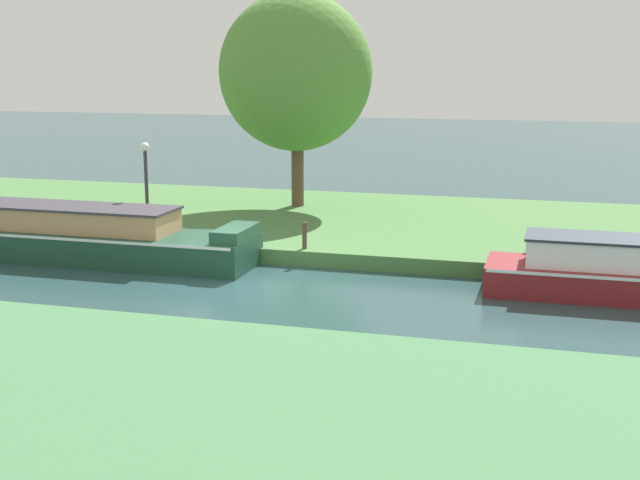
{
  "coord_description": "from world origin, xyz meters",
  "views": [
    {
      "loc": [
        6.95,
        -18.0,
        5.11
      ],
      "look_at": [
        1.48,
        1.2,
        0.9
      ],
      "focal_mm": 47.45,
      "sensor_mm": 36.0,
      "label": 1
    }
  ],
  "objects_px": {
    "lamp_post": "(146,176)",
    "forest_barge": "(64,234)",
    "maroon_narrowboat": "(620,272)",
    "willow_tree_left": "(295,72)",
    "mooring_post_near": "(530,248)",
    "mooring_post_far": "(305,235)"
  },
  "relations": [
    {
      "from": "maroon_narrowboat",
      "to": "lamp_post",
      "type": "height_order",
      "value": "lamp_post"
    },
    {
      "from": "mooring_post_near",
      "to": "forest_barge",
      "type": "bearing_deg",
      "value": -174.55
    },
    {
      "from": "forest_barge",
      "to": "mooring_post_near",
      "type": "relative_size",
      "value": 14.13
    },
    {
      "from": "mooring_post_near",
      "to": "willow_tree_left",
      "type": "bearing_deg",
      "value": 142.03
    },
    {
      "from": "forest_barge",
      "to": "willow_tree_left",
      "type": "height_order",
      "value": "willow_tree_left"
    },
    {
      "from": "maroon_narrowboat",
      "to": "mooring_post_near",
      "type": "xyz_separation_m",
      "value": [
        -1.97,
        1.14,
        0.17
      ]
    },
    {
      "from": "forest_barge",
      "to": "lamp_post",
      "type": "height_order",
      "value": "lamp_post"
    },
    {
      "from": "maroon_narrowboat",
      "to": "willow_tree_left",
      "type": "xyz_separation_m",
      "value": [
        -9.77,
        7.23,
        4.2
      ]
    },
    {
      "from": "maroon_narrowboat",
      "to": "willow_tree_left",
      "type": "relative_size",
      "value": 0.81
    },
    {
      "from": "forest_barge",
      "to": "mooring_post_far",
      "type": "bearing_deg",
      "value": 10.26
    },
    {
      "from": "lamp_post",
      "to": "mooring_post_far",
      "type": "bearing_deg",
      "value": -6.98
    },
    {
      "from": "maroon_narrowboat",
      "to": "forest_barge",
      "type": "bearing_deg",
      "value": -180.0
    },
    {
      "from": "maroon_narrowboat",
      "to": "mooring_post_near",
      "type": "distance_m",
      "value": 2.28
    },
    {
      "from": "willow_tree_left",
      "to": "mooring_post_far",
      "type": "relative_size",
      "value": 10.04
    },
    {
      "from": "lamp_post",
      "to": "forest_barge",
      "type": "bearing_deg",
      "value": -132.27
    },
    {
      "from": "forest_barge",
      "to": "mooring_post_near",
      "type": "bearing_deg",
      "value": 5.45
    },
    {
      "from": "forest_barge",
      "to": "lamp_post",
      "type": "bearing_deg",
      "value": 47.73
    },
    {
      "from": "willow_tree_left",
      "to": "lamp_post",
      "type": "xyz_separation_m",
      "value": [
        -2.58,
        -5.51,
        -2.74
      ]
    },
    {
      "from": "maroon_narrowboat",
      "to": "willow_tree_left",
      "type": "distance_m",
      "value": 12.86
    },
    {
      "from": "forest_barge",
      "to": "mooring_post_near",
      "type": "height_order",
      "value": "forest_barge"
    },
    {
      "from": "maroon_narrowboat",
      "to": "willow_tree_left",
      "type": "bearing_deg",
      "value": 143.5
    },
    {
      "from": "maroon_narrowboat",
      "to": "lamp_post",
      "type": "bearing_deg",
      "value": 172.07
    }
  ]
}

